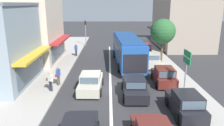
{
  "coord_description": "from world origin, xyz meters",
  "views": [
    {
      "loc": [
        -0.14,
        -17.38,
        6.91
      ],
      "look_at": [
        0.19,
        3.44,
        1.2
      ],
      "focal_mm": 35.0,
      "sensor_mm": 36.0,
      "label": 1
    }
  ],
  "objects_px": {
    "sedan_adjacent_lane_lead": "(134,87)",
    "pedestrian_far_walker": "(58,75)",
    "parked_wagon_kerb_rear": "(143,49)",
    "parked_sedan_kerb_third": "(151,60)",
    "directional_road_sign": "(187,61)",
    "parked_hatchback_kerb_front": "(186,104)",
    "street_tree_right": "(163,31)",
    "sedan_queue_far_back": "(91,82)",
    "pedestrian_with_handbag_near": "(50,80)",
    "city_bus": "(127,49)",
    "parked_hatchback_kerb_second": "(164,76)",
    "traffic_light_downstreet": "(86,29)",
    "pedestrian_browsing_midblock": "(76,49)"
  },
  "relations": [
    {
      "from": "sedan_queue_far_back",
      "to": "directional_road_sign",
      "type": "height_order",
      "value": "directional_road_sign"
    },
    {
      "from": "street_tree_right",
      "to": "sedan_queue_far_back",
      "type": "bearing_deg",
      "value": -132.99
    },
    {
      "from": "parked_wagon_kerb_rear",
      "to": "pedestrian_far_walker",
      "type": "relative_size",
      "value": 2.78
    },
    {
      "from": "parked_hatchback_kerb_front",
      "to": "pedestrian_with_handbag_near",
      "type": "distance_m",
      "value": 10.22
    },
    {
      "from": "street_tree_right",
      "to": "sedan_adjacent_lane_lead",
      "type": "bearing_deg",
      "value": -114.44
    },
    {
      "from": "sedan_queue_far_back",
      "to": "street_tree_right",
      "type": "height_order",
      "value": "street_tree_right"
    },
    {
      "from": "city_bus",
      "to": "street_tree_right",
      "type": "relative_size",
      "value": 2.09
    },
    {
      "from": "parked_wagon_kerb_rear",
      "to": "city_bus",
      "type": "bearing_deg",
      "value": -117.88
    },
    {
      "from": "parked_sedan_kerb_third",
      "to": "pedestrian_far_walker",
      "type": "bearing_deg",
      "value": -144.78
    },
    {
      "from": "sedan_adjacent_lane_lead",
      "to": "pedestrian_far_walker",
      "type": "height_order",
      "value": "pedestrian_far_walker"
    },
    {
      "from": "sedan_queue_far_back",
      "to": "parked_sedan_kerb_third",
      "type": "bearing_deg",
      "value": 48.71
    },
    {
      "from": "directional_road_sign",
      "to": "parked_sedan_kerb_third",
      "type": "bearing_deg",
      "value": 96.64
    },
    {
      "from": "parked_sedan_kerb_third",
      "to": "directional_road_sign",
      "type": "xyz_separation_m",
      "value": [
        0.97,
        -8.34,
        2.04
      ]
    },
    {
      "from": "parked_sedan_kerb_third",
      "to": "parked_hatchback_kerb_front",
      "type": "bearing_deg",
      "value": -90.06
    },
    {
      "from": "sedan_adjacent_lane_lead",
      "to": "pedestrian_with_handbag_near",
      "type": "xyz_separation_m",
      "value": [
        -6.61,
        0.65,
        0.4
      ]
    },
    {
      "from": "city_bus",
      "to": "directional_road_sign",
      "type": "relative_size",
      "value": 3.05
    },
    {
      "from": "directional_road_sign",
      "to": "pedestrian_with_handbag_near",
      "type": "bearing_deg",
      "value": 176.69
    },
    {
      "from": "parked_wagon_kerb_rear",
      "to": "street_tree_right",
      "type": "distance_m",
      "value": 5.65
    },
    {
      "from": "parked_wagon_kerb_rear",
      "to": "directional_road_sign",
      "type": "xyz_separation_m",
      "value": [
        1.03,
        -13.95,
        1.96
      ]
    },
    {
      "from": "directional_road_sign",
      "to": "pedestrian_far_walker",
      "type": "height_order",
      "value": "directional_road_sign"
    },
    {
      "from": "parked_wagon_kerb_rear",
      "to": "pedestrian_with_handbag_near",
      "type": "distance_m",
      "value": 16.36
    },
    {
      "from": "traffic_light_downstreet",
      "to": "directional_road_sign",
      "type": "height_order",
      "value": "traffic_light_downstreet"
    },
    {
      "from": "parked_hatchback_kerb_second",
      "to": "pedestrian_browsing_midblock",
      "type": "distance_m",
      "value": 13.7
    },
    {
      "from": "city_bus",
      "to": "pedestrian_browsing_midblock",
      "type": "distance_m",
      "value": 7.5
    },
    {
      "from": "traffic_light_downstreet",
      "to": "pedestrian_with_handbag_near",
      "type": "xyz_separation_m",
      "value": [
        -0.84,
        -19.74,
        -1.79
      ]
    },
    {
      "from": "city_bus",
      "to": "street_tree_right",
      "type": "distance_m",
      "value": 4.55
    },
    {
      "from": "city_bus",
      "to": "parked_sedan_kerb_third",
      "type": "bearing_deg",
      "value": -11.85
    },
    {
      "from": "sedan_queue_far_back",
      "to": "sedan_adjacent_lane_lead",
      "type": "relative_size",
      "value": 1.01
    },
    {
      "from": "parked_hatchback_kerb_front",
      "to": "directional_road_sign",
      "type": "height_order",
      "value": "directional_road_sign"
    },
    {
      "from": "parked_sedan_kerb_third",
      "to": "directional_road_sign",
      "type": "relative_size",
      "value": 1.18
    },
    {
      "from": "sedan_adjacent_lane_lead",
      "to": "pedestrian_far_walker",
      "type": "distance_m",
      "value": 6.56
    },
    {
      "from": "sedan_adjacent_lane_lead",
      "to": "parked_wagon_kerb_rear",
      "type": "distance_m",
      "value": 14.29
    },
    {
      "from": "parked_hatchback_kerb_front",
      "to": "pedestrian_far_walker",
      "type": "height_order",
      "value": "pedestrian_far_walker"
    },
    {
      "from": "pedestrian_browsing_midblock",
      "to": "parked_wagon_kerb_rear",
      "type": "bearing_deg",
      "value": 8.43
    },
    {
      "from": "parked_wagon_kerb_rear",
      "to": "pedestrian_with_handbag_near",
      "type": "height_order",
      "value": "pedestrian_with_handbag_near"
    },
    {
      "from": "sedan_adjacent_lane_lead",
      "to": "parked_sedan_kerb_third",
      "type": "xyz_separation_m",
      "value": [
        2.91,
        8.39,
        0.0
      ]
    },
    {
      "from": "city_bus",
      "to": "parked_sedan_kerb_third",
      "type": "xyz_separation_m",
      "value": [
        2.73,
        -0.57,
        -1.22
      ]
    },
    {
      "from": "directional_road_sign",
      "to": "pedestrian_with_handbag_near",
      "type": "xyz_separation_m",
      "value": [
        -10.49,
        0.61,
        -1.64
      ]
    },
    {
      "from": "parked_hatchback_kerb_second",
      "to": "pedestrian_with_handbag_near",
      "type": "xyz_separation_m",
      "value": [
        -9.5,
        -1.83,
        0.36
      ]
    },
    {
      "from": "parked_hatchback_kerb_second",
      "to": "directional_road_sign",
      "type": "relative_size",
      "value": 1.04
    },
    {
      "from": "street_tree_right",
      "to": "pedestrian_far_walker",
      "type": "xyz_separation_m",
      "value": [
        -10.55,
        -7.54,
        -2.71
      ]
    },
    {
      "from": "street_tree_right",
      "to": "parked_hatchback_kerb_front",
      "type": "bearing_deg",
      "value": -96.34
    },
    {
      "from": "directional_road_sign",
      "to": "pedestrian_with_handbag_near",
      "type": "relative_size",
      "value": 2.21
    },
    {
      "from": "parked_hatchback_kerb_second",
      "to": "pedestrian_far_walker",
      "type": "relative_size",
      "value": 2.3
    },
    {
      "from": "sedan_adjacent_lane_lead",
      "to": "parked_wagon_kerb_rear",
      "type": "bearing_deg",
      "value": 78.48
    },
    {
      "from": "sedan_adjacent_lane_lead",
      "to": "parked_hatchback_kerb_second",
      "type": "distance_m",
      "value": 3.8
    },
    {
      "from": "sedan_queue_far_back",
      "to": "parked_sedan_kerb_third",
      "type": "height_order",
      "value": "same"
    },
    {
      "from": "parked_hatchback_kerb_front",
      "to": "parked_hatchback_kerb_second",
      "type": "distance_m",
      "value": 5.55
    },
    {
      "from": "parked_sedan_kerb_third",
      "to": "traffic_light_downstreet",
      "type": "relative_size",
      "value": 1.01
    },
    {
      "from": "sedan_queue_far_back",
      "to": "directional_road_sign",
      "type": "bearing_deg",
      "value": -8.46
    }
  ]
}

